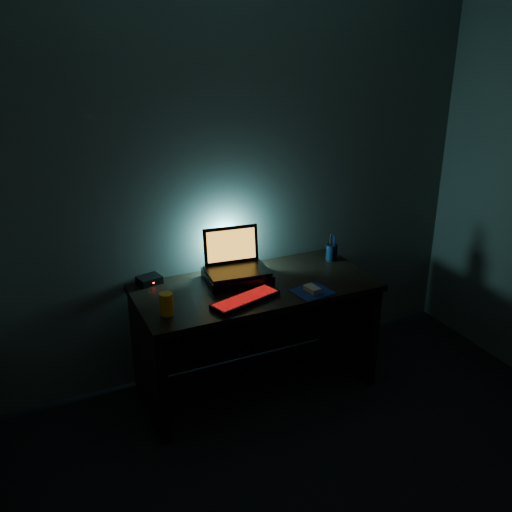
{
  "coord_description": "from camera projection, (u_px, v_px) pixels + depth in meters",
  "views": [
    {
      "loc": [
        -1.34,
        -1.32,
        2.26
      ],
      "look_at": [
        -0.02,
        1.57,
        0.97
      ],
      "focal_mm": 40.0,
      "sensor_mm": 36.0,
      "label": 1
    }
  ],
  "objects": [
    {
      "name": "laptop",
      "position": [
        235.0,
        260.0,
        3.62
      ],
      "size": [
        0.4,
        0.32,
        0.26
      ],
      "rotation": [
        0.0,
        0.0,
        -0.1
      ],
      "color": "black",
      "rests_on": "riser"
    },
    {
      "name": "room",
      "position": [
        446.0,
        333.0,
        2.01
      ],
      "size": [
        3.5,
        4.0,
        2.5
      ],
      "color": "black",
      "rests_on": "ground"
    },
    {
      "name": "mousepad",
      "position": [
        312.0,
        292.0,
        3.47
      ],
      "size": [
        0.25,
        0.23,
        0.0
      ],
      "primitive_type": "cube",
      "rotation": [
        0.0,
        0.0,
        0.14
      ],
      "color": "navy",
      "rests_on": "desk"
    },
    {
      "name": "riser",
      "position": [
        237.0,
        276.0,
        3.61
      ],
      "size": [
        0.43,
        0.34,
        0.06
      ],
      "primitive_type": "cube",
      "rotation": [
        0.0,
        0.0,
        -0.1
      ],
      "color": "black",
      "rests_on": "desk"
    },
    {
      "name": "desk",
      "position": [
        252.0,
        318.0,
        3.7
      ],
      "size": [
        1.5,
        0.7,
        0.75
      ],
      "color": "black",
      "rests_on": "ground"
    },
    {
      "name": "juice_glass",
      "position": [
        167.0,
        304.0,
        3.17
      ],
      "size": [
        0.1,
        0.1,
        0.13
      ],
      "primitive_type": "cylinder",
      "rotation": [
        0.0,
        0.0,
        0.38
      ],
      "color": "#FF9C0D",
      "rests_on": "desk"
    },
    {
      "name": "router",
      "position": [
        149.0,
        280.0,
        3.58
      ],
      "size": [
        0.16,
        0.14,
        0.05
      ],
      "rotation": [
        0.0,
        0.0,
        0.22
      ],
      "color": "black",
      "rests_on": "desk"
    },
    {
      "name": "pen_cup",
      "position": [
        332.0,
        252.0,
        3.93
      ],
      "size": [
        0.1,
        0.1,
        0.11
      ],
      "primitive_type": "cylinder",
      "rotation": [
        0.0,
        0.0,
        0.37
      ],
      "color": "black",
      "rests_on": "desk"
    },
    {
      "name": "mouse",
      "position": [
        312.0,
        289.0,
        3.46
      ],
      "size": [
        0.08,
        0.11,
        0.03
      ],
      "primitive_type": "cube",
      "rotation": [
        0.0,
        0.0,
        0.14
      ],
      "color": "#95959A",
      "rests_on": "mousepad"
    },
    {
      "name": "keyboard",
      "position": [
        245.0,
        300.0,
        3.34
      ],
      "size": [
        0.46,
        0.26,
        0.03
      ],
      "rotation": [
        0.0,
        0.0,
        0.3
      ],
      "color": "black",
      "rests_on": "desk"
    }
  ]
}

